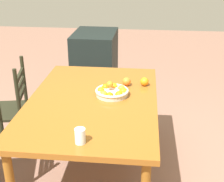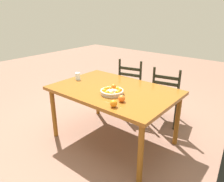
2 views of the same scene
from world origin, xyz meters
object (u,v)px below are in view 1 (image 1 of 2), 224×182
fruit_bowl (112,92)px  cabinet (95,65)px  chair_near_window (10,109)px  orange_loose_0 (127,82)px  drinking_glass (80,136)px  dining_table (93,107)px  orange_loose_1 (144,82)px

fruit_bowl → cabinet: bearing=13.9°
chair_near_window → orange_loose_0: bearing=77.7°
fruit_bowl → drinking_glass: 0.76m
orange_loose_0 → drinking_glass: drinking_glass is taller
dining_table → drinking_glass: drinking_glass is taller
chair_near_window → orange_loose_0: size_ratio=12.19×
chair_near_window → cabinet: (1.41, -0.65, 0.00)m
cabinet → drinking_glass: 2.45m
cabinet → dining_table: bearing=-170.8°
chair_near_window → fruit_bowl: (-0.24, -1.06, 0.35)m
dining_table → chair_near_window: 0.99m
orange_loose_0 → orange_loose_1: bearing=-84.8°
chair_near_window → drinking_glass: chair_near_window is taller
orange_loose_0 → orange_loose_1: 0.16m
dining_table → fruit_bowl: size_ratio=5.56×
dining_table → cabinet: size_ratio=1.75×
cabinet → orange_loose_1: cabinet is taller
dining_table → fruit_bowl: (0.10, -0.15, 0.11)m
dining_table → cabinet: 1.79m
chair_near_window → cabinet: 1.55m
fruit_bowl → drinking_glass: (-0.75, 0.13, 0.02)m
drinking_glass → dining_table: bearing=2.4°
cabinet → fruit_bowl: cabinet is taller
chair_near_window → fruit_bowl: 1.14m
dining_table → orange_loose_0: 0.43m
cabinet → orange_loose_0: size_ratio=11.76×
orange_loose_1 → orange_loose_0: bearing=95.2°
cabinet → orange_loose_0: 1.56m
orange_loose_0 → orange_loose_1: size_ratio=0.99×
orange_loose_1 → fruit_bowl: bearing=131.8°
orange_loose_0 → cabinet: bearing=19.9°
orange_loose_1 → drinking_glass: bearing=158.3°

